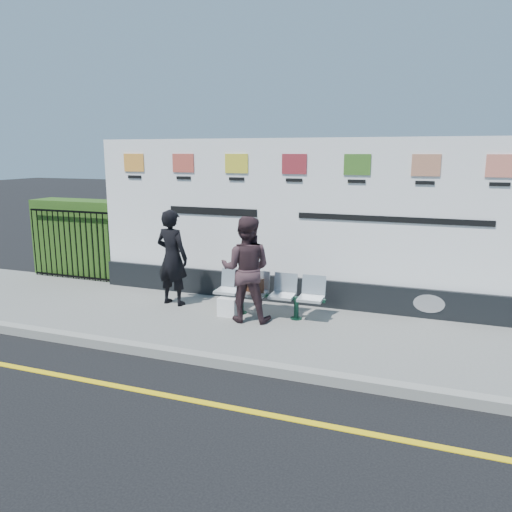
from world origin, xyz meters
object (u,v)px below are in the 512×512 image
(woman_right, at_px, (246,269))
(woman_left, at_px, (172,257))
(billboard, at_px, (294,234))
(bench, at_px, (268,305))

(woman_right, bearing_deg, woman_left, -23.42)
(billboard, relative_size, bench, 4.26)
(billboard, height_order, bench, billboard)
(woman_left, distance_m, woman_right, 1.63)
(bench, distance_m, woman_right, 0.80)
(woman_left, relative_size, woman_right, 1.00)
(bench, bearing_deg, woman_left, 176.84)
(bench, xyz_separation_m, woman_right, (-0.28, -0.33, 0.67))
(billboard, xyz_separation_m, bench, (-0.18, -0.93, -1.10))
(billboard, relative_size, woman_right, 4.57)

